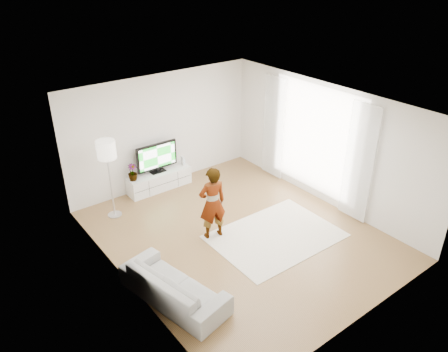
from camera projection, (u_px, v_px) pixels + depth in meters
floor at (239, 235)px, 9.15m from camera, size 6.00×6.00×0.00m
ceiling at (241, 107)px, 7.86m from camera, size 6.00×6.00×0.00m
wall_left at (122, 218)px, 7.16m from camera, size 0.02×6.00×2.80m
wall_right at (326, 145)px, 9.85m from camera, size 0.02×6.00×2.80m
wall_back at (162, 131)px, 10.62m from camera, size 5.00×0.02×2.80m
wall_front at (369, 250)px, 6.39m from camera, size 5.00×0.02×2.80m
window at (315, 139)px, 10.03m from camera, size 0.01×2.60×2.50m
curtain_near at (359, 163)px, 9.11m from camera, size 0.04×0.70×2.60m
curtain_far at (274, 127)px, 10.95m from camera, size 0.04×0.70×2.60m
media_console at (159, 180)px, 10.83m from camera, size 1.62×0.46×0.46m
television at (157, 157)px, 10.56m from camera, size 1.07×0.21×0.74m
game_console at (183, 161)px, 11.06m from camera, size 0.07×0.16×0.21m
potted_plant at (132, 172)px, 10.26m from camera, size 0.26×0.26×0.41m
rug at (275, 236)px, 9.10m from camera, size 2.61×1.89×0.01m
player at (212, 203)px, 8.75m from camera, size 0.64×0.49×1.57m
sofa at (174, 286)px, 7.33m from camera, size 1.17×2.11×0.58m
floor_lamp at (107, 153)px, 9.13m from camera, size 0.40×0.40×1.81m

